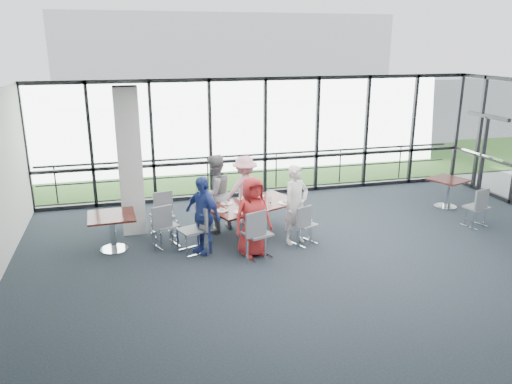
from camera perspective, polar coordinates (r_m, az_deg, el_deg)
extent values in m
cube|color=#20272F|center=(9.55, 9.33, -8.77)|extent=(12.00, 10.00, 0.02)
cube|color=white|center=(8.68, 10.34, 10.74)|extent=(12.00, 10.00, 0.04)
cube|color=white|center=(13.56, 1.05, 6.28)|extent=(12.00, 0.10, 3.20)
cube|color=black|center=(15.37, 24.52, 3.92)|extent=(0.12, 1.60, 2.10)
cube|color=white|center=(11.10, -14.21, 3.39)|extent=(0.50, 0.50, 3.20)
cube|color=gray|center=(18.65, -3.20, 4.08)|extent=(80.00, 70.00, 0.02)
cube|color=#2A5722|center=(16.74, -1.80, 2.73)|extent=(80.00, 5.00, 0.01)
cube|color=silver|center=(40.56, -4.14, 15.24)|extent=(24.00, 10.00, 6.00)
cylinder|color=#2D2D33|center=(14.36, 0.37, 2.38)|extent=(12.00, 0.06, 0.06)
cube|color=#381211|center=(10.68, -0.41, -1.45)|extent=(2.23, 1.74, 0.04)
cylinder|color=silver|center=(10.81, -0.41, -3.34)|extent=(0.12, 0.12, 0.71)
cylinder|color=silver|center=(10.93, -0.41, -5.01)|extent=(0.56, 0.56, 0.03)
cube|color=#381211|center=(10.40, -16.20, -2.66)|extent=(0.95, 0.95, 0.04)
cylinder|color=silver|center=(10.53, -16.03, -4.59)|extent=(0.12, 0.12, 0.71)
cube|color=#381211|center=(13.53, 21.12, 1.33)|extent=(1.05, 1.05, 0.04)
cylinder|color=silver|center=(13.62, 20.95, -0.19)|extent=(0.12, 0.12, 0.71)
imported|color=red|center=(9.74, -0.39, -2.85)|extent=(0.87, 0.66, 1.60)
imported|color=white|center=(10.38, 4.59, -1.46)|extent=(0.73, 0.64, 1.67)
imported|color=gray|center=(10.99, -4.73, -0.21)|extent=(1.00, 0.88, 1.74)
imported|color=#FAA2B5|center=(11.52, -1.28, 0.26)|extent=(1.12, 0.74, 1.59)
imported|color=#30459C|center=(9.93, -6.10, -2.62)|extent=(0.94, 1.05, 1.58)
cylinder|color=white|center=(10.16, -1.80, -2.28)|extent=(0.27, 0.27, 0.01)
cylinder|color=white|center=(10.73, 3.29, -1.24)|extent=(0.29, 0.29, 0.01)
cylinder|color=white|center=(10.69, -3.39, -1.31)|extent=(0.26, 0.26, 0.01)
cylinder|color=white|center=(11.20, 0.32, -0.43)|extent=(0.25, 0.25, 0.01)
cylinder|color=white|center=(10.25, -3.94, -2.13)|extent=(0.25, 0.25, 0.01)
cylinder|color=white|center=(10.35, -0.84, -1.52)|extent=(0.07, 0.07, 0.14)
cylinder|color=white|center=(10.73, 1.61, -0.90)|extent=(0.06, 0.06, 0.13)
cylinder|color=white|center=(10.87, -0.83, -0.62)|extent=(0.07, 0.07, 0.15)
cylinder|color=white|center=(10.15, -3.36, -1.91)|extent=(0.07, 0.07, 0.15)
cube|color=silver|center=(10.25, 0.35, -2.13)|extent=(0.38, 0.30, 0.00)
cube|color=silver|center=(10.99, 4.19, -0.85)|extent=(0.37, 0.33, 0.00)
cube|color=silver|center=(11.09, -1.09, -0.64)|extent=(0.31, 0.37, 0.00)
cube|color=black|center=(10.73, -0.08, -1.15)|extent=(0.10, 0.07, 0.04)
cylinder|color=#AC2D1D|center=(10.73, -0.51, -0.76)|extent=(0.06, 0.06, 0.18)
cylinder|color=#217F3E|center=(10.74, -0.22, -0.69)|extent=(0.05, 0.05, 0.20)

